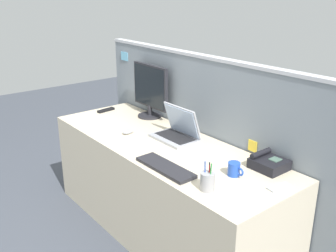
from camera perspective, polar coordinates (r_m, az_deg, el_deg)
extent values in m
plane|color=#424751|center=(3.20, -0.72, -15.08)|extent=(10.00, 10.00, 0.00)
cube|color=beige|center=(3.00, -0.76, -9.17)|extent=(2.08, 0.72, 0.75)
cube|color=gray|center=(3.11, 5.04, -2.24)|extent=(2.44, 0.06, 1.33)
cube|color=#B7BAC1|center=(2.92, 5.44, 10.15)|extent=(2.44, 0.07, 0.02)
cube|color=#66ADD1|center=(3.75, -6.42, 10.16)|extent=(0.11, 0.01, 0.08)
cube|color=yellow|center=(2.70, 12.35, -2.90)|extent=(0.08, 0.01, 0.08)
cylinder|color=#232328|center=(3.40, -2.70, 1.53)|extent=(0.21, 0.21, 0.02)
cylinder|color=#232328|center=(3.39, -2.72, 2.37)|extent=(0.04, 0.04, 0.09)
cube|color=#232328|center=(3.34, -2.61, 5.90)|extent=(0.44, 0.03, 0.37)
cube|color=black|center=(3.33, -2.83, 5.85)|extent=(0.41, 0.01, 0.34)
cube|color=#9EA0A8|center=(2.89, 0.87, -1.79)|extent=(0.34, 0.23, 0.02)
cube|color=black|center=(2.90, 1.02, -1.54)|extent=(0.30, 0.16, 0.00)
cube|color=#9EA0A8|center=(2.90, 2.06, 0.84)|extent=(0.34, 0.09, 0.23)
cube|color=#9EB2D1|center=(2.89, 1.93, 0.76)|extent=(0.32, 0.07, 0.21)
cube|color=black|center=(2.51, 14.67, -5.45)|extent=(0.20, 0.19, 0.06)
cube|color=#4C6B5B|center=(2.50, 15.53, -4.77)|extent=(0.06, 0.07, 0.01)
cylinder|color=black|center=(2.53, 13.51, -3.92)|extent=(0.04, 0.17, 0.04)
cube|color=#232328|center=(2.44, -0.40, -6.11)|extent=(0.44, 0.14, 0.02)
ellipsoid|color=#9EA0A8|center=(3.02, -5.90, -0.81)|extent=(0.08, 0.11, 0.03)
cylinder|color=#99999E|center=(2.19, 5.83, -8.13)|extent=(0.08, 0.08, 0.11)
cylinder|color=blue|center=(2.18, 5.48, -6.73)|extent=(0.01, 0.02, 0.13)
cylinder|color=#238438|center=(2.16, 6.27, -7.08)|extent=(0.01, 0.02, 0.12)
cylinder|color=red|center=(2.18, 6.11, -6.85)|extent=(0.01, 0.01, 0.12)
cylinder|color=black|center=(2.18, 6.16, -6.77)|extent=(0.01, 0.02, 0.13)
cube|color=#B7BAC1|center=(2.31, 16.07, -8.66)|extent=(0.09, 0.15, 0.01)
cube|color=black|center=(3.59, -9.12, 2.33)|extent=(0.06, 0.17, 0.02)
cylinder|color=blue|center=(2.38, 9.68, -6.26)|extent=(0.07, 0.07, 0.09)
torus|color=blue|center=(2.35, 10.58, -6.65)|extent=(0.05, 0.01, 0.05)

